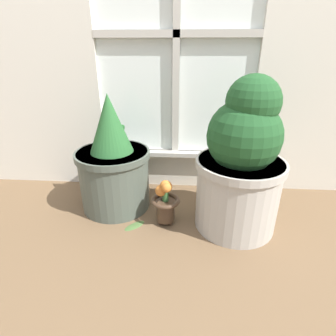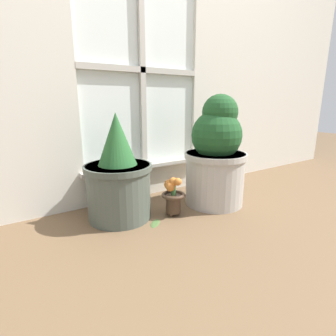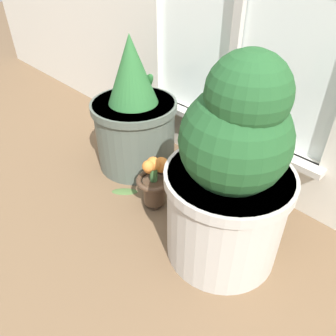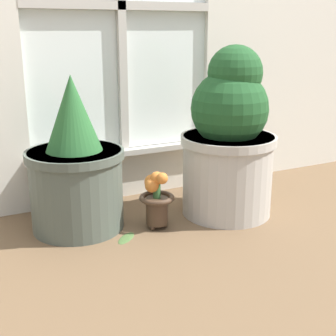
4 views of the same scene
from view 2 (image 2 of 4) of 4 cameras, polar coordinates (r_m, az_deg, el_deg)
ground_plane at (r=1.49m, az=4.50°, el=-11.37°), size 10.00×10.00×0.00m
potted_plant_left at (r=1.47m, az=-10.74°, el=-2.15°), size 0.37×0.37×0.59m
potted_plant_right at (r=1.67m, az=10.37°, el=2.63°), size 0.39×0.39×0.69m
flower_vase at (r=1.51m, az=1.05°, el=-5.95°), size 0.14×0.14×0.23m
fallen_leaf at (r=1.46m, az=-2.79°, el=-11.82°), size 0.11×0.11×0.01m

